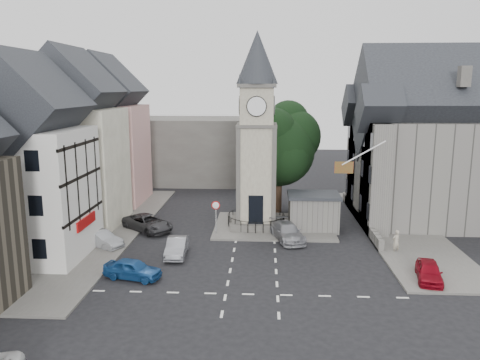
# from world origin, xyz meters

# --- Properties ---
(ground) EXTENTS (120.00, 120.00, 0.00)m
(ground) POSITION_xyz_m (0.00, 0.00, 0.00)
(ground) COLOR black
(ground) RESTS_ON ground
(pavement_west) EXTENTS (6.00, 30.00, 0.14)m
(pavement_west) POSITION_xyz_m (-12.50, 6.00, 0.07)
(pavement_west) COLOR #595651
(pavement_west) RESTS_ON ground
(pavement_east) EXTENTS (6.00, 26.00, 0.14)m
(pavement_east) POSITION_xyz_m (12.00, 8.00, 0.07)
(pavement_east) COLOR #595651
(pavement_east) RESTS_ON ground
(central_island) EXTENTS (10.00, 8.00, 0.16)m
(central_island) POSITION_xyz_m (1.50, 8.00, 0.08)
(central_island) COLOR #595651
(central_island) RESTS_ON ground
(road_markings) EXTENTS (20.00, 8.00, 0.01)m
(road_markings) POSITION_xyz_m (0.00, -5.50, 0.01)
(road_markings) COLOR silver
(road_markings) RESTS_ON ground
(clock_tower) EXTENTS (4.86, 4.86, 16.25)m
(clock_tower) POSITION_xyz_m (0.00, 7.99, 8.12)
(clock_tower) COLOR #4C4944
(clock_tower) RESTS_ON ground
(stone_shelter) EXTENTS (4.30, 3.30, 3.08)m
(stone_shelter) POSITION_xyz_m (4.80, 7.50, 1.55)
(stone_shelter) COLOR slate
(stone_shelter) RESTS_ON ground
(town_tree) EXTENTS (7.20, 7.20, 10.80)m
(town_tree) POSITION_xyz_m (2.00, 13.00, 6.97)
(town_tree) COLOR black
(town_tree) RESTS_ON ground
(warning_sign_post) EXTENTS (0.70, 0.19, 2.85)m
(warning_sign_post) POSITION_xyz_m (-3.20, 5.43, 2.03)
(warning_sign_post) COLOR black
(warning_sign_post) RESTS_ON ground
(terrace_pink) EXTENTS (8.10, 7.60, 12.80)m
(terrace_pink) POSITION_xyz_m (-15.50, 16.00, 6.58)
(terrace_pink) COLOR #DDA198
(terrace_pink) RESTS_ON ground
(terrace_cream) EXTENTS (8.10, 7.60, 12.80)m
(terrace_cream) POSITION_xyz_m (-15.50, 8.00, 6.58)
(terrace_cream) COLOR beige
(terrace_cream) RESTS_ON ground
(terrace_tudor) EXTENTS (8.10, 7.60, 12.00)m
(terrace_tudor) POSITION_xyz_m (-15.50, 0.00, 6.19)
(terrace_tudor) COLOR silver
(terrace_tudor) RESTS_ON ground
(backdrop_west) EXTENTS (20.00, 10.00, 8.00)m
(backdrop_west) POSITION_xyz_m (-12.00, 28.00, 4.00)
(backdrop_west) COLOR #4C4944
(backdrop_west) RESTS_ON ground
(east_building) EXTENTS (14.40, 11.40, 12.60)m
(east_building) POSITION_xyz_m (15.59, 11.00, 6.26)
(east_building) COLOR slate
(east_building) RESTS_ON ground
(east_boundary_wall) EXTENTS (0.40, 16.00, 0.90)m
(east_boundary_wall) POSITION_xyz_m (9.20, 10.00, 0.45)
(east_boundary_wall) COLOR slate
(east_boundary_wall) RESTS_ON ground
(flagpole) EXTENTS (3.68, 0.10, 2.74)m
(flagpole) POSITION_xyz_m (8.00, 4.00, 7.00)
(flagpole) COLOR white
(flagpole) RESTS_ON ground
(car_west_blue) EXTENTS (3.92, 2.31, 1.25)m
(car_west_blue) POSITION_xyz_m (-7.50, -3.57, 0.63)
(car_west_blue) COLOR navy
(car_west_blue) RESTS_ON ground
(car_west_silver) EXTENTS (3.86, 2.98, 1.22)m
(car_west_silver) POSITION_xyz_m (-11.50, 2.16, 0.61)
(car_west_silver) COLOR gray
(car_west_silver) RESTS_ON ground
(car_west_grey) EXTENTS (5.18, 4.81, 1.35)m
(car_west_grey) POSITION_xyz_m (-9.01, 6.33, 0.68)
(car_west_grey) COLOR #2D2D2F
(car_west_grey) RESTS_ON ground
(car_island_silver) EXTENTS (1.53, 3.89, 1.26)m
(car_island_silver) POSITION_xyz_m (-5.50, 0.65, 0.63)
(car_island_silver) COLOR #92939A
(car_island_silver) RESTS_ON ground
(car_island_east) EXTENTS (3.10, 5.00, 1.35)m
(car_island_east) POSITION_xyz_m (2.50, 4.50, 0.68)
(car_island_east) COLOR #929399
(car_island_east) RESTS_ON ground
(car_east_red) EXTENTS (2.17, 3.81, 1.22)m
(car_east_red) POSITION_xyz_m (10.87, -3.00, 0.61)
(car_east_red) COLOR maroon
(car_east_red) RESTS_ON ground
(pedestrian) EXTENTS (0.75, 0.66, 1.71)m
(pedestrian) POSITION_xyz_m (10.21, 2.00, 0.86)
(pedestrian) COLOR #A89E8A
(pedestrian) RESTS_ON ground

